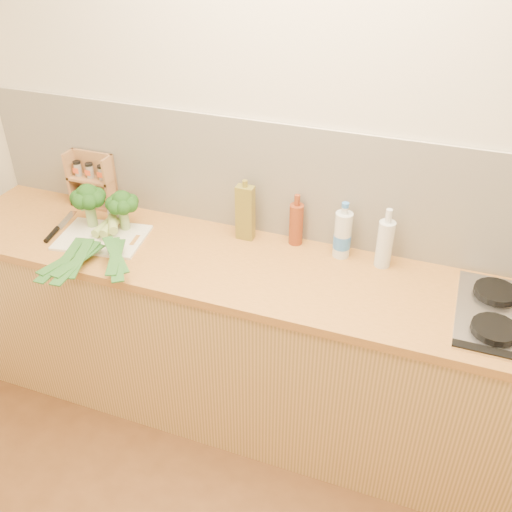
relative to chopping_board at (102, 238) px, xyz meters
The scene contains 14 objects.
room_shell 0.95m from the chopping_board, 21.14° to the left, with size 3.50×3.50×3.50m.
counter 0.97m from the chopping_board, ahead, with size 3.20×0.62×0.90m.
chopping_board is the anchor object (origin of this frame).
broccoli_left 0.20m from the chopping_board, 143.33° to the left, with size 0.16×0.17×0.22m.
broccoli_right 0.18m from the chopping_board, 58.53° to the left, with size 0.15×0.16×0.20m.
leek_front 0.06m from the chopping_board, 112.86° to the right, with size 0.10×0.64×0.04m.
leek_mid 0.08m from the chopping_board, 56.93° to the right, with size 0.12×0.64×0.04m.
leek_back 0.12m from the chopping_board, 20.36° to the right, with size 0.40×0.56×0.04m.
chefs_knife 0.24m from the chopping_board, behind, with size 0.09×0.30×0.02m.
spice_rack 0.37m from the chopping_board, 127.38° to the left, with size 0.23×0.09×0.28m.
oil_tin 0.68m from the chopping_board, 21.05° to the left, with size 0.08×0.05×0.29m.
glass_bottle 1.28m from the chopping_board, 10.50° to the left, with size 0.07×0.07×0.27m.
amber_bottle 0.90m from the chopping_board, 17.93° to the left, with size 0.06×0.06×0.25m.
water_bottle 1.10m from the chopping_board, 12.95° to the left, with size 0.08×0.08×0.24m.
Camera 1 is at (0.60, -0.71, 2.30)m, focal length 40.00 mm.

